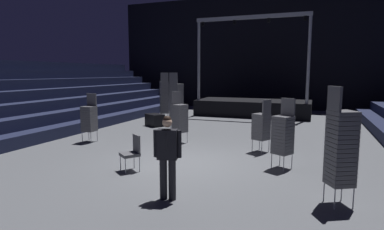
# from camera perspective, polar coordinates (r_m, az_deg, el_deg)

# --- Properties ---
(ground_plane) EXTENTS (22.00, 30.00, 0.10)m
(ground_plane) POSITION_cam_1_polar(r_m,az_deg,el_deg) (9.28, -1.44, -8.74)
(ground_plane) COLOR #515459
(arena_end_wall) EXTENTS (22.00, 0.30, 8.00)m
(arena_end_wall) POSITION_cam_1_polar(r_m,az_deg,el_deg) (23.53, 12.84, 10.88)
(arena_end_wall) COLOR black
(arena_end_wall) RESTS_ON ground_plane
(bleacher_bank_left) EXTENTS (5.25, 24.00, 3.15)m
(bleacher_bank_left) POSITION_cam_1_polar(r_m,az_deg,el_deg) (15.00, -30.90, 2.73)
(bleacher_bank_left) COLOR #191E38
(bleacher_bank_left) RESTS_ON ground_plane
(stage_riser) EXTENTS (6.60, 2.99, 5.67)m
(stage_riser) POSITION_cam_1_polar(r_m,az_deg,el_deg) (19.58, 10.85, 1.59)
(stage_riser) COLOR black
(stage_riser) RESTS_ON ground_plane
(man_with_tie) EXTENTS (0.57, 0.32, 1.72)m
(man_with_tie) POSITION_cam_1_polar(r_m,az_deg,el_deg) (6.42, -4.39, -6.74)
(man_with_tie) COLOR black
(man_with_tie) RESTS_ON ground_plane
(chair_stack_front_left) EXTENTS (0.53, 0.53, 2.56)m
(chair_stack_front_left) POSITION_cam_1_polar(r_m,az_deg,el_deg) (13.52, -2.81, 2.12)
(chair_stack_front_left) COLOR #B2B5BA
(chair_stack_front_left) RESTS_ON ground_plane
(chair_stack_front_right) EXTENTS (0.60, 0.60, 1.88)m
(chair_stack_front_right) POSITION_cam_1_polar(r_m,az_deg,el_deg) (8.84, 15.91, -3.24)
(chair_stack_front_right) COLOR #B2B5BA
(chair_stack_front_right) RESTS_ON ground_plane
(chair_stack_mid_left) EXTENTS (0.60, 0.60, 2.31)m
(chair_stack_mid_left) POSITION_cam_1_polar(r_m,az_deg,el_deg) (6.73, 25.02, -5.18)
(chair_stack_mid_left) COLOR #B2B5BA
(chair_stack_mid_left) RESTS_ON ground_plane
(chair_stack_mid_right) EXTENTS (0.60, 0.60, 1.71)m
(chair_stack_mid_right) POSITION_cam_1_polar(r_m,az_deg,el_deg) (10.54, 12.27, -1.88)
(chair_stack_mid_right) COLOR #B2B5BA
(chair_stack_mid_right) RESTS_ON ground_plane
(chair_stack_mid_centre) EXTENTS (0.61, 0.61, 2.56)m
(chair_stack_mid_centre) POSITION_cam_1_polar(r_m,az_deg,el_deg) (17.08, -4.98, 3.23)
(chair_stack_mid_centre) COLOR #B2B5BA
(chair_stack_mid_centre) RESTS_ON ground_plane
(chair_stack_rear_left) EXTENTS (0.45, 0.45, 1.79)m
(chair_stack_rear_left) POSITION_cam_1_polar(r_m,az_deg,el_deg) (12.39, -17.85, -0.49)
(chair_stack_rear_left) COLOR #B2B5BA
(chair_stack_rear_left) RESTS_ON ground_plane
(chair_stack_rear_right) EXTENTS (0.58, 0.58, 1.88)m
(chair_stack_rear_right) POSITION_cam_1_polar(r_m,az_deg,el_deg) (11.61, -2.23, -0.43)
(chair_stack_rear_right) COLOR #B2B5BA
(chair_stack_rear_right) RESTS_ON ground_plane
(equipment_road_case) EXTENTS (1.08, 0.98, 0.58)m
(equipment_road_case) POSITION_cam_1_polar(r_m,az_deg,el_deg) (15.52, -6.65, -0.89)
(equipment_road_case) COLOR black
(equipment_road_case) RESTS_ON ground_plane
(loose_chair_near_man) EXTENTS (0.62, 0.62, 0.95)m
(loose_chair_near_man) POSITION_cam_1_polar(r_m,az_deg,el_deg) (8.53, -10.61, -6.27)
(loose_chair_near_man) COLOR #B2B5BA
(loose_chair_near_man) RESTS_ON ground_plane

